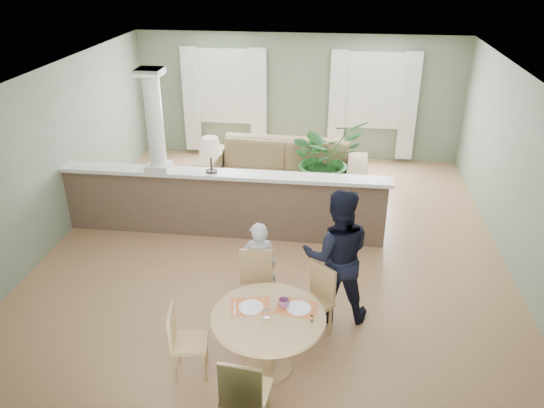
# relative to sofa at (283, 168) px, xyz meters

# --- Properties ---
(ground) EXTENTS (8.00, 8.00, 0.00)m
(ground) POSITION_rel_sofa_xyz_m (0.13, -2.08, -0.47)
(ground) COLOR #A67B57
(ground) RESTS_ON ground
(room_shell) EXTENTS (7.02, 8.02, 2.71)m
(room_shell) POSITION_rel_sofa_xyz_m (0.10, -1.46, 1.34)
(room_shell) COLOR gray
(room_shell) RESTS_ON ground
(pony_wall) EXTENTS (5.32, 0.38, 2.70)m
(pony_wall) POSITION_rel_sofa_xyz_m (-0.86, -1.88, 0.24)
(pony_wall) COLOR brown
(pony_wall) RESTS_ON ground
(sofa) EXTENTS (3.25, 1.38, 0.93)m
(sofa) POSITION_rel_sofa_xyz_m (0.00, 0.00, 0.00)
(sofa) COLOR olive
(sofa) RESTS_ON ground
(houseplant) EXTENTS (1.82, 1.78, 1.53)m
(houseplant) POSITION_rel_sofa_xyz_m (0.81, -0.16, 0.30)
(houseplant) COLOR #255E25
(houseplant) RESTS_ON ground
(dining_table) EXTENTS (1.24, 1.24, 0.84)m
(dining_table) POSITION_rel_sofa_xyz_m (0.37, -4.88, 0.13)
(dining_table) COLOR tan
(dining_table) RESTS_ON ground
(chair_far_boy) EXTENTS (0.47, 0.47, 0.96)m
(chair_far_boy) POSITION_rel_sofa_xyz_m (0.09, -4.00, 0.06)
(chair_far_boy) COLOR tan
(chair_far_boy) RESTS_ON ground
(chair_far_man) EXTENTS (0.58, 0.58, 0.91)m
(chair_far_man) POSITION_rel_sofa_xyz_m (0.85, -4.16, 0.03)
(chair_far_man) COLOR tan
(chair_far_man) RESTS_ON ground
(chair_near) EXTENTS (0.47, 0.47, 0.96)m
(chair_near) POSITION_rel_sofa_xyz_m (0.26, -5.77, 0.06)
(chair_near) COLOR tan
(chair_near) RESTS_ON ground
(chair_side) EXTENTS (0.45, 0.45, 0.86)m
(chair_side) POSITION_rel_sofa_xyz_m (-0.55, -5.03, 0.01)
(chair_side) COLOR tan
(chair_side) RESTS_ON ground
(child_person) EXTENTS (0.52, 0.40, 1.26)m
(child_person) POSITION_rel_sofa_xyz_m (0.09, -3.76, 0.16)
(child_person) COLOR #AEADB3
(child_person) RESTS_ON ground
(man_person) EXTENTS (0.91, 0.73, 1.77)m
(man_person) POSITION_rel_sofa_xyz_m (1.07, -3.79, 0.42)
(man_person) COLOR black
(man_person) RESTS_ON ground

